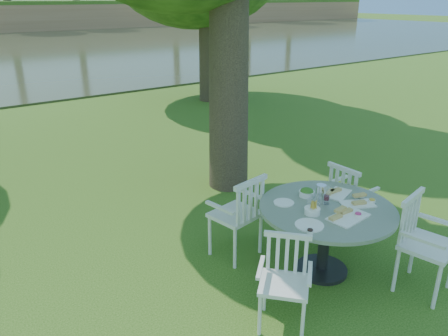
# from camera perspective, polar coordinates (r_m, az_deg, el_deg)

# --- Properties ---
(ground) EXTENTS (140.00, 140.00, 0.00)m
(ground) POSITION_cam_1_polar(r_m,az_deg,el_deg) (5.63, 1.22, -8.69)
(ground) COLOR #20430E
(ground) RESTS_ON ground
(table) EXTENTS (1.42, 1.42, 0.78)m
(table) POSITION_cam_1_polar(r_m,az_deg,el_deg) (4.75, 13.20, -6.58)
(table) COLOR black
(table) RESTS_ON ground
(chair_ne) EXTENTS (0.45, 0.48, 0.93)m
(chair_ne) POSITION_cam_1_polar(r_m,az_deg,el_deg) (5.61, 15.77, -3.36)
(chair_ne) COLOR silver
(chair_ne) RESTS_ON ground
(chair_nw) EXTENTS (0.58, 0.55, 1.00)m
(chair_nw) POSITION_cam_1_polar(r_m,az_deg,el_deg) (4.91, 2.38, -5.70)
(chair_nw) COLOR silver
(chair_nw) RESTS_ON ground
(chair_sw) EXTENTS (0.59, 0.59, 0.85)m
(chair_sw) POSITION_cam_1_polar(r_m,az_deg,el_deg) (4.08, 7.99, -13.48)
(chair_sw) COLOR silver
(chair_sw) RESTS_ON ground
(chair_se) EXTENTS (0.59, 0.57, 1.01)m
(chair_se) POSITION_cam_1_polar(r_m,az_deg,el_deg) (4.84, 24.16, -8.10)
(chair_se) COLOR silver
(chair_se) RESTS_ON ground
(tableware) EXTENTS (1.12, 0.87, 0.21)m
(tableware) POSITION_cam_1_polar(r_m,az_deg,el_deg) (4.67, 12.97, -4.52)
(tableware) COLOR white
(tableware) RESTS_ON table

